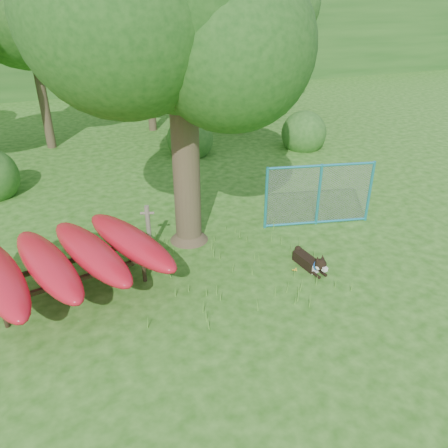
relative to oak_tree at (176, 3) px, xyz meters
name	(u,v)px	position (x,y,z in m)	size (l,w,h in m)	color
ground	(237,292)	(0.27, -2.55, -5.39)	(80.00, 80.00, 0.00)	#1F5310
oak_tree	(176,3)	(0.00, 0.00, 0.00)	(6.32, 5.50, 8.08)	#3D3221
wooden_post	(149,228)	(-1.00, -0.20, -4.75)	(0.33, 0.17, 1.21)	#625B4A
kayak_rack	(70,258)	(-2.85, -1.27, -4.54)	(4.17, 3.72, 1.11)	black
husky_dog	(311,262)	(2.17, -2.38, -5.21)	(0.36, 1.15, 0.51)	black
fence_section	(319,195)	(3.52, -0.52, -4.53)	(2.87, 0.76, 2.86)	teal
wildflower_clump	(295,270)	(1.66, -2.53, -5.20)	(0.11, 0.09, 0.23)	#538E2E
bg_tree_c	(146,34)	(1.77, 10.45, -1.28)	(4.00, 4.00, 6.12)	#3D3221
bg_tree_d	(241,8)	(5.27, 8.45, -0.30)	(4.80, 4.80, 7.50)	#3D3221
bg_tree_e	(272,3)	(8.27, 11.45, -0.15)	(4.60, 4.60, 7.55)	#3D3221
shrub_right	(303,148)	(6.77, 5.45, -5.39)	(1.80, 1.80, 1.80)	#23541B
shrub_mid	(191,154)	(2.27, 6.45, -5.39)	(1.80, 1.80, 1.80)	#23541B
wooded_hillside	(76,37)	(0.27, 25.45, -2.39)	(80.00, 12.00, 6.00)	#23541B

